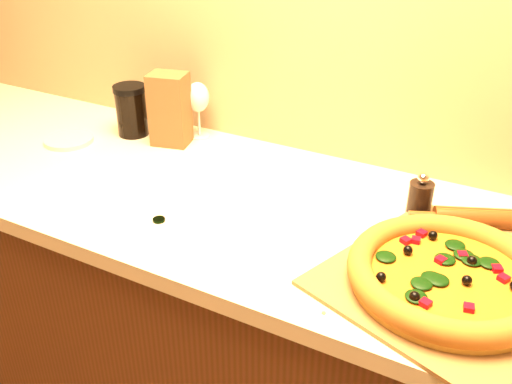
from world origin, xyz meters
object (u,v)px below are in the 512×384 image
pepper_grinder (420,197)px  side_plate (69,140)px  rolling_pin (491,219)px  pizza_peel (453,278)px  pizza (449,275)px  dark_jar (131,110)px  wine_glass (198,99)px

pepper_grinder → side_plate: 1.01m
rolling_pin → side_plate: rolling_pin is taller
pizza_peel → pepper_grinder: (-0.12, 0.21, 0.04)m
pizza → dark_jar: dark_jar is taller
pizza → side_plate: pizza is taller
pizza → wine_glass: 0.90m
rolling_pin → wine_glass: bearing=171.9°
pizza → dark_jar: bearing=163.0°
pepper_grinder → rolling_pin: (0.15, 0.01, -0.02)m
wine_glass → side_plate: (-0.31, -0.22, -0.11)m
rolling_pin → wine_glass: (-0.84, 0.12, 0.09)m
pizza → wine_glass: size_ratio=2.26×
wine_glass → dark_jar: 0.20m
side_plate → pizza: bearing=-8.4°
pizza_peel → pizza: (-0.01, -0.04, 0.03)m
pizza_peel → pizza: pizza is taller
pizza_peel → wine_glass: 0.89m
rolling_pin → pizza: bearing=-98.0°
pizza → pepper_grinder: 0.28m
side_plate → wine_glass: bearing=34.8°
pizza → rolling_pin: 0.26m
pepper_grinder → wine_glass: size_ratio=0.63×
pizza_peel → rolling_pin: bearing=101.3°
dark_jar → pizza_peel: bearing=-14.9°
pizza_peel → dark_jar: 1.03m
rolling_pin → pepper_grinder: bearing=-175.6°
pizza_peel → rolling_pin: rolling_pin is taller
pizza_peel → pizza: bearing=-79.8°
wine_glass → side_plate: bearing=-145.2°
wine_glass → side_plate: wine_glass is taller
wine_glass → dark_jar: wine_glass is taller
dark_jar → rolling_pin: bearing=-2.2°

